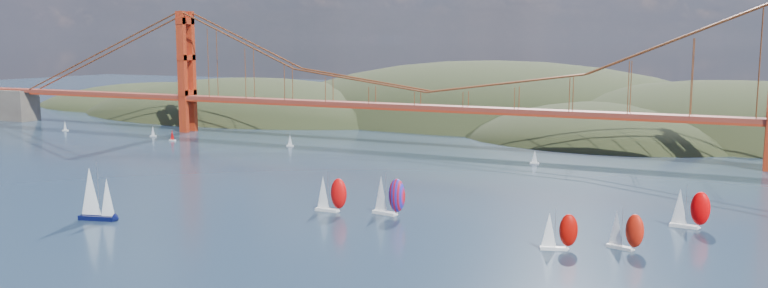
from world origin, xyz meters
TOP-DOWN VIEW (x-y plane):
  - ground at (0.00, 0.00)m, footprint 1200.00×1200.00m
  - headlands at (44.95, 278.29)m, footprint 725.00×225.00m
  - bridge at (-1.75, 180.00)m, footprint 552.00×12.00m
  - sloop_navy at (-25.65, 34.67)m, footprint 9.40×6.33m
  - racer_0 at (20.06, 65.86)m, footprint 8.40×3.40m
  - racer_1 at (78.35, 55.93)m, footprint 7.61×4.70m
  - racer_2 at (90.44, 62.02)m, footprint 7.80×4.81m
  - racer_3 at (101.04, 86.44)m, footprint 8.60×3.83m
  - racer_rwb at (34.45, 68.88)m, footprint 9.27×4.72m
  - distant_boat_0 at (-173.66, 157.02)m, footprint 3.00×2.00m
  - distant_boat_1 at (-122.03, 158.73)m, footprint 3.00×2.00m
  - distant_boat_2 at (-104.69, 151.32)m, footprint 3.00×2.00m
  - distant_boat_3 at (-51.01, 158.62)m, footprint 3.00×2.00m
  - distant_boat_8 at (47.60, 158.69)m, footprint 3.00×2.00m

SIDE VIEW (x-z plane):
  - headlands at x=44.95m, z-range -60.46..35.54m
  - ground at x=0.00m, z-range 0.00..0.00m
  - distant_boat_0 at x=-173.66m, z-range 0.06..4.76m
  - distant_boat_1 at x=-122.03m, z-range 0.06..4.76m
  - distant_boat_2 at x=-104.69m, z-range 0.06..4.76m
  - distant_boat_3 at x=-51.01m, z-range 0.06..4.76m
  - distant_boat_8 at x=47.60m, z-range 0.06..4.76m
  - racer_1 at x=78.35m, z-range -0.23..8.28m
  - racer_2 at x=90.44m, z-range -0.24..8.49m
  - racer_0 at x=20.06m, z-range -0.27..9.41m
  - racer_3 at x=101.04m, z-range -0.27..9.48m
  - racer_rwb at x=34.45m, z-range -0.29..10.13m
  - sloop_navy at x=-25.65m, z-range -0.82..13.14m
  - bridge at x=-1.75m, z-range 4.73..59.73m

